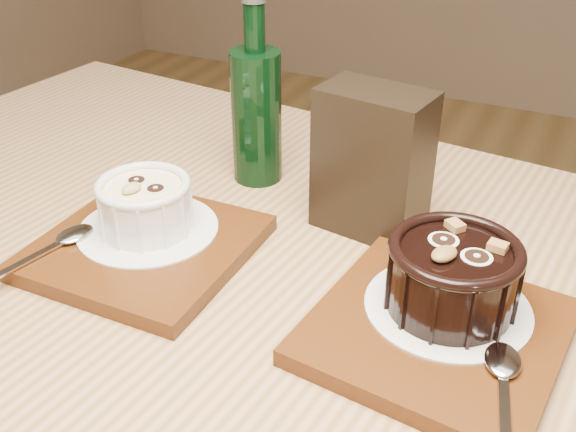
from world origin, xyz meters
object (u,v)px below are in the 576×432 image
object	(u,v)px
tray_left	(145,247)
green_bottle	(256,112)
table	(268,405)
tray_right	(436,332)
ramekin_white	(145,203)
condiment_stand	(372,162)
ramekin_dark	(453,273)

from	to	relation	value
tray_left	green_bottle	size ratio (longest dim) A/B	0.90
table	tray_right	distance (m)	0.16
ramekin_white	condiment_stand	distance (m)	0.21
table	ramekin_white	world-z (taller)	ramekin_white
ramekin_white	condiment_stand	xyz separation A→B (m)	(0.17, 0.12, 0.03)
ramekin_white	ramekin_dark	bearing A→B (deg)	14.06
ramekin_dark	green_bottle	xyz separation A→B (m)	(-0.25, 0.15, 0.03)
condiment_stand	ramekin_dark	bearing A→B (deg)	-46.09
condiment_stand	tray_left	bearing A→B (deg)	-141.03
green_bottle	ramekin_dark	bearing A→B (deg)	-31.54
condiment_stand	ramekin_white	bearing A→B (deg)	-145.76
ramekin_white	green_bottle	xyz separation A→B (m)	(0.03, 0.16, 0.03)
ramekin_dark	ramekin_white	bearing A→B (deg)	-155.20
tray_left	green_bottle	world-z (taller)	green_bottle
green_bottle	tray_left	bearing A→B (deg)	-96.61
ramekin_white	tray_right	bearing A→B (deg)	9.26
tray_left	green_bottle	xyz separation A→B (m)	(0.02, 0.18, 0.07)
table	condiment_stand	xyz separation A→B (m)	(0.02, 0.17, 0.16)
tray_left	ramekin_white	bearing A→B (deg)	114.80
tray_right	condiment_stand	distance (m)	0.18
ramekin_dark	condiment_stand	distance (m)	0.15
tray_left	ramekin_dark	world-z (taller)	ramekin_dark
tray_left	table	bearing A→B (deg)	-15.13
table	tray_right	world-z (taller)	tray_right
table	green_bottle	bearing A→B (deg)	119.64
table	ramekin_white	bearing A→B (deg)	160.02
condiment_stand	green_bottle	xyz separation A→B (m)	(-0.15, 0.04, 0.01)
tray_right	condiment_stand	size ratio (longest dim) A/B	1.29
tray_right	table	bearing A→B (deg)	-161.94
table	ramekin_dark	distance (m)	0.20
ramekin_dark	tray_left	bearing A→B (deg)	-151.74
table	ramekin_white	size ratio (longest dim) A/B	14.84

